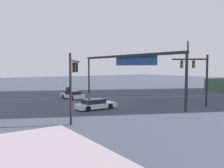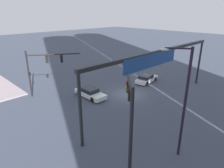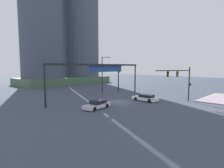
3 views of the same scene
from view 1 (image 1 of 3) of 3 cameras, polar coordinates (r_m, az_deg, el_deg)
ground_plane at (r=33.28m, az=-3.27°, el=-4.43°), size 177.54×177.54×0.00m
traffic_signal_near_corner at (r=31.56m, az=19.80°, el=2.58°), size 3.15×3.17×6.40m
traffic_signal_opposite_side at (r=22.23m, az=-9.18°, el=2.09°), size 5.67×4.02×6.08m
streetlamp_curved_arm at (r=35.17m, az=17.39°, el=3.81°), size 1.43×1.85×8.51m
overhead_sign_gantry at (r=35.22m, az=3.59°, el=5.30°), size 22.44×0.43×6.69m
sedan_car_approaching at (r=37.79m, az=-9.35°, el=-2.58°), size 4.60×2.24×1.21m
sedan_car_waiting_far at (r=28.17m, az=-4.00°, el=-4.81°), size 1.91×4.74×1.21m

